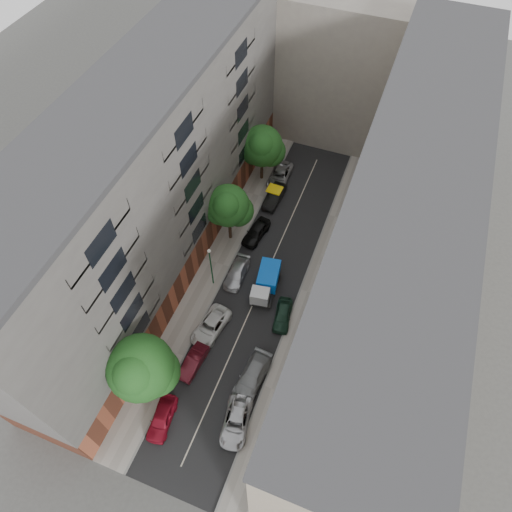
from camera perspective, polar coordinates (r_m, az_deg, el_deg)
The scene contains 23 objects.
ground at distance 48.40m, azimuth 1.05°, elevation -2.83°, with size 120.00×120.00×0.00m, color #4C4C49.
road_surface at distance 48.40m, azimuth 1.05°, elevation -2.83°, with size 8.00×44.00×0.02m, color black.
sidewalk_left at distance 49.62m, azimuth -4.92°, elevation -0.88°, with size 3.00×44.00×0.15m, color gray.
sidewalk_right at distance 47.66m, azimuth 7.28°, elevation -4.73°, with size 3.00×44.00×0.15m, color gray.
building_left at distance 44.12m, azimuth -12.44°, elevation 8.71°, with size 8.00×44.00×20.00m, color #53504D.
building_right at distance 39.56m, azimuth 16.39°, elevation 0.51°, with size 8.00×44.00×20.00m, color tan.
building_endcap at distance 62.38m, azimuth 10.88°, elevation 22.66°, with size 18.00×12.00×18.00m, color gray.
tarp_truck at distance 46.67m, azimuth 1.28°, elevation -3.28°, with size 2.65×5.17×2.27m.
car_left_0 at distance 42.21m, azimuth -11.68°, elevation -19.22°, with size 1.69×4.20×1.43m, color maroon.
car_left_1 at distance 43.63m, azimuth -7.84°, elevation -12.98°, with size 1.36×3.90×1.28m, color #4B0F18.
car_left_2 at distance 44.99m, azimuth -5.69°, elevation -8.73°, with size 2.25×4.89×1.36m, color silver.
car_left_3 at distance 48.04m, azimuth -2.41°, elevation -2.16°, with size 1.80×4.42×1.28m, color #BCBCC1.
car_left_4 at distance 51.22m, azimuth 0.01°, elevation 3.03°, with size 1.76×4.38×1.49m, color black.
car_left_5 at distance 54.91m, azimuth 2.31°, elevation 7.47°, with size 1.56×4.48×1.48m, color black.
car_left_6 at distance 57.48m, azimuth 2.99°, elevation 10.02°, with size 2.36×5.12×1.42m, color #B1B2B6.
car_right_0 at distance 41.43m, azimuth -2.50°, elevation -19.98°, with size 2.20×4.76×1.32m, color #B9BABE.
car_right_1 at distance 42.61m, azimuth -0.49°, elevation -14.83°, with size 2.06×5.06×1.47m, color gray.
car_right_2 at distance 45.44m, azimuth 3.37°, elevation -7.37°, with size 1.60×3.97×1.35m, color #142F21.
tree_near at distance 38.60m, azimuth -14.11°, elevation -13.66°, with size 5.72×5.51×8.50m.
tree_mid at distance 47.67m, azimuth -3.43°, elevation 6.08°, with size 4.88×4.53×7.63m.
tree_far at distance 54.56m, azimuth 0.82°, elevation 13.38°, with size 5.17×4.88×7.54m.
lamp_post at distance 45.16m, azimuth -5.69°, elevation -0.88°, with size 0.36×0.36×5.76m.
pedestrian at distance 48.35m, azimuth 8.88°, elevation -1.68°, with size 0.66×0.43×1.81m, color black.
Camera 1 is at (8.67, -25.19, 40.41)m, focal length 32.00 mm.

